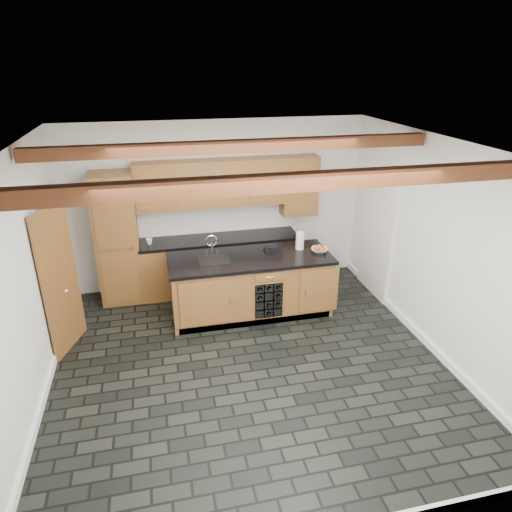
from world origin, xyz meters
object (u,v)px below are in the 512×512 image
at_px(island, 251,285).
at_px(paper_towel, 300,241).
at_px(kitchen_scale, 270,248).
at_px(fruit_bowl, 319,250).

xyz_separation_m(island, paper_towel, (0.82, 0.15, 0.60)).
bearing_deg(kitchen_scale, fruit_bowl, -19.90).
xyz_separation_m(kitchen_scale, paper_towel, (0.46, -0.06, 0.11)).
distance_m(island, kitchen_scale, 0.65).
height_order(island, fruit_bowl, fruit_bowl).
bearing_deg(island, fruit_bowl, -1.88).
bearing_deg(island, paper_towel, 10.41).
xyz_separation_m(kitchen_scale, fruit_bowl, (0.71, -0.24, 0.00)).
relative_size(island, fruit_bowl, 9.99).
distance_m(island, fruit_bowl, 1.18).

